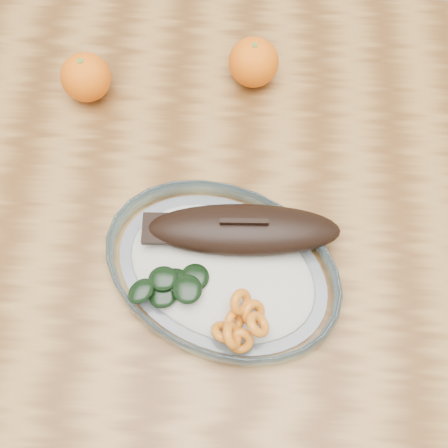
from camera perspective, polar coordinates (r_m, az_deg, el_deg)
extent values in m
plane|color=slate|center=(1.47, -3.08, -11.29)|extent=(3.00, 3.00, 0.00)
cube|color=#5C3615|center=(0.78, -5.72, 0.56)|extent=(1.20, 0.80, 0.04)
cylinder|color=brown|center=(1.34, 20.94, 6.17)|extent=(0.06, 0.06, 0.71)
ellipsoid|color=white|center=(0.72, -0.21, -4.82)|extent=(0.67, 0.58, 0.01)
torus|color=#7EABC4|center=(0.71, -0.21, -4.56)|extent=(0.72, 0.72, 0.03)
ellipsoid|color=silver|center=(0.70, -0.22, -4.34)|extent=(0.59, 0.51, 0.02)
ellipsoid|color=black|center=(0.69, 2.05, -0.07)|extent=(0.25, 0.08, 0.04)
ellipsoid|color=black|center=(0.70, 2.03, -0.31)|extent=(0.21, 0.06, 0.02)
cube|color=black|center=(0.70, -6.62, 0.05)|extent=(0.05, 0.04, 0.01)
cube|color=black|center=(0.68, 2.10, 0.57)|extent=(0.06, 0.01, 0.02)
torus|color=#BD4D0D|center=(0.66, 1.07, -9.53)|extent=(0.04, 0.04, 0.04)
torus|color=#BD4D0D|center=(0.66, -0.01, -10.62)|extent=(0.05, 0.04, 0.03)
torus|color=#BD4D0D|center=(0.66, 1.70, -11.51)|extent=(0.04, 0.04, 0.03)
torus|color=#BD4D0D|center=(0.67, 3.05, -8.65)|extent=(0.04, 0.05, 0.04)
torus|color=#BD4D0D|center=(0.65, 0.85, -10.93)|extent=(0.03, 0.05, 0.04)
torus|color=#BD4D0D|center=(0.65, 3.54, -9.81)|extent=(0.04, 0.04, 0.03)
torus|color=#BD4D0D|center=(0.66, 1.75, -7.55)|extent=(0.04, 0.04, 0.04)
ellipsoid|color=black|center=(0.68, -6.76, -6.10)|extent=(0.05, 0.05, 0.01)
ellipsoid|color=black|center=(0.68, -6.42, -6.60)|extent=(0.05, 0.05, 0.01)
ellipsoid|color=black|center=(0.68, -3.06, -5.02)|extent=(0.05, 0.05, 0.01)
ellipsoid|color=black|center=(0.68, -5.23, -5.48)|extent=(0.05, 0.05, 0.01)
ellipsoid|color=black|center=(0.68, -6.73, -6.04)|extent=(0.05, 0.05, 0.01)
ellipsoid|color=black|center=(0.68, -6.61, -6.71)|extent=(0.03, 0.04, 0.01)
ellipsoid|color=black|center=(0.67, -3.83, -6.21)|extent=(0.05, 0.05, 0.01)
ellipsoid|color=black|center=(0.67, -8.60, -6.35)|extent=(0.04, 0.04, 0.01)
ellipsoid|color=black|center=(0.68, -6.34, -5.09)|extent=(0.04, 0.04, 0.01)
sphere|color=#FF6905|center=(0.85, -13.86, 14.27)|extent=(0.07, 0.07, 0.07)
sphere|color=#FF6905|center=(0.85, 3.02, 16.09)|extent=(0.07, 0.07, 0.07)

